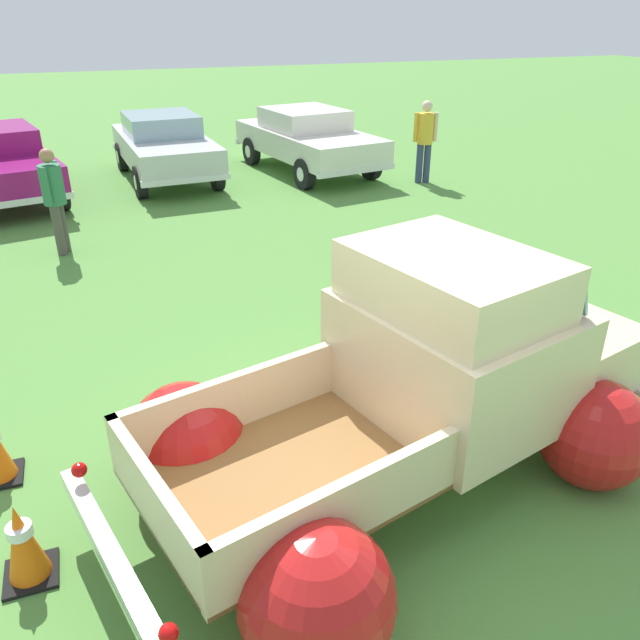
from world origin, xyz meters
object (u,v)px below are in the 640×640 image
Objects in this scene: spectator_1 at (425,137)px; show_car_2 at (308,138)px; spectator_0 at (54,195)px; show_car_1 at (164,145)px; lane_cone_0 at (23,543)px; vintage_pickup_truck at (427,391)px.

show_car_2 is at bearing 62.58° from spectator_1.
spectator_1 is at bearing 33.90° from spectator_0.
spectator_0 is at bearing -30.88° from show_car_1.
show_car_2 is 12.20m from lane_cone_0.
show_car_2 reaches higher than lane_cone_0.
spectator_1 reaches higher than show_car_1.
show_car_2 is at bearing 61.07° from vintage_pickup_truck.
lane_cone_0 is (-2.53, -11.09, -0.47)m from show_car_1.
spectator_0 is 0.94× the size of spectator_1.
vintage_pickup_truck is 2.98× the size of spectator_0.
lane_cone_0 is (-3.13, -0.11, -0.45)m from vintage_pickup_truck.
vintage_pickup_truck is 2.80× the size of spectator_1.
spectator_0 is at bearing 87.71° from lane_cone_0.
show_car_2 is (3.28, -0.38, 0.00)m from show_car_1.
spectator_0 is at bearing 120.53° from spectator_1.
spectator_1 reaches higher than spectator_0.
spectator_1 is at bearing 63.52° from show_car_1.
show_car_2 is at bearing 80.28° from show_car_1.
vintage_pickup_truck reaches higher than spectator_0.
lane_cone_0 is (-7.87, -8.79, -0.70)m from spectator_1.
lane_cone_0 is (-0.27, -6.77, -0.63)m from spectator_0.
vintage_pickup_truck reaches higher than lane_cone_0.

